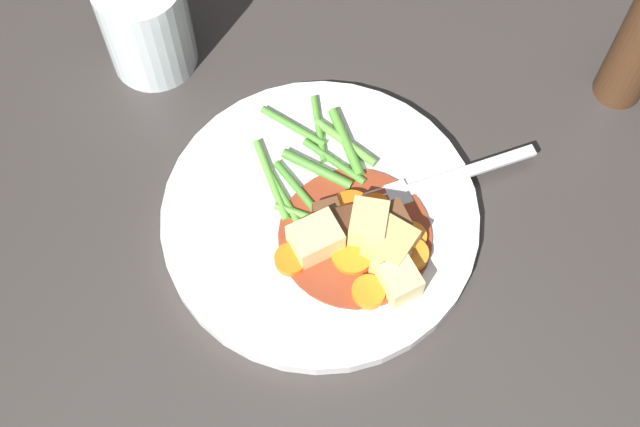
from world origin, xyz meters
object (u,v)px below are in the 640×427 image
object	(u,v)px
potato_chunk_1	(397,283)
carrot_slice_1	(411,255)
meat_chunk_1	(386,225)
fork	(432,183)
dinner_plate	(320,218)
carrot_slice_3	(368,292)
potato_chunk_0	(390,264)
carrot_slice_6	(291,260)
potato_chunk_4	(368,225)
carrot_slice_2	(375,209)
meat_chunk_0	(337,231)
carrot_slice_0	(352,255)
carrot_slice_5	(411,237)
potato_chunk_2	(315,239)
potato_chunk_3	(390,245)
carrot_slice_4	(352,212)
meat_chunk_2	(329,217)
water_glass	(146,23)

from	to	relation	value
potato_chunk_1	carrot_slice_1	bearing A→B (deg)	110.35
meat_chunk_1	fork	world-z (taller)	meat_chunk_1
dinner_plate	potato_chunk_1	xyz separation A→B (m)	(0.09, -0.00, 0.02)
carrot_slice_3	potato_chunk_0	distance (m)	0.03
carrot_slice_6	potato_chunk_1	distance (m)	0.09
potato_chunk_1	potato_chunk_4	distance (m)	0.05
carrot_slice_2	meat_chunk_0	size ratio (longest dim) A/B	0.96
carrot_slice_0	meat_chunk_0	distance (m)	0.02
carrot_slice_5	potato_chunk_4	distance (m)	0.04
carrot_slice_6	potato_chunk_2	bearing A→B (deg)	80.25
carrot_slice_1	carrot_slice_3	distance (m)	0.05
dinner_plate	potato_chunk_0	xyz separation A→B (m)	(0.07, 0.01, 0.02)
carrot_slice_3	potato_chunk_3	bearing A→B (deg)	110.61
potato_chunk_0	carrot_slice_0	bearing A→B (deg)	-153.45
potato_chunk_0	potato_chunk_1	xyz separation A→B (m)	(0.02, -0.01, 0.00)
carrot_slice_5	potato_chunk_3	size ratio (longest dim) A/B	0.74
potato_chunk_0	meat_chunk_1	bearing A→B (deg)	139.47
potato_chunk_2	meat_chunk_1	xyz separation A→B (m)	(0.03, 0.05, -0.00)
fork	carrot_slice_4	bearing A→B (deg)	-110.81
potato_chunk_1	meat_chunk_1	size ratio (longest dim) A/B	0.88
carrot_slice_6	carrot_slice_5	bearing A→B (deg)	57.71
carrot_slice_6	meat_chunk_0	xyz separation A→B (m)	(0.01, 0.04, 0.01)
carrot_slice_0	carrot_slice_2	bearing A→B (deg)	111.37
carrot_slice_5	meat_chunk_0	distance (m)	0.06
carrot_slice_6	potato_chunk_4	size ratio (longest dim) A/B	0.80
dinner_plate	fork	bearing A→B (deg)	62.61
carrot_slice_1	carrot_slice_2	xyz separation A→B (m)	(-0.05, 0.01, -0.00)
meat_chunk_2	water_glass	distance (m)	0.24
carrot_slice_2	potato_chunk_0	bearing A→B (deg)	-32.76
carrot_slice_5	water_glass	distance (m)	0.30
dinner_plate	meat_chunk_2	xyz separation A→B (m)	(0.01, -0.00, 0.02)
carrot_slice_2	potato_chunk_3	bearing A→B (deg)	-27.96
carrot_slice_0	potato_chunk_2	world-z (taller)	potato_chunk_2
carrot_slice_2	potato_chunk_1	size ratio (longest dim) A/B	0.86
carrot_slice_0	potato_chunk_0	size ratio (longest dim) A/B	1.32
meat_chunk_0	meat_chunk_1	xyz separation A→B (m)	(0.02, 0.03, 0.00)
dinner_plate	carrot_slice_5	distance (m)	0.08
carrot_slice_2	meat_chunk_2	distance (m)	0.04
carrot_slice_4	potato_chunk_0	size ratio (longest dim) A/B	1.34
carrot_slice_0	potato_chunk_2	size ratio (longest dim) A/B	0.88
meat_chunk_2	fork	bearing A→B (deg)	68.37
fork	dinner_plate	bearing A→B (deg)	-117.39
carrot_slice_3	meat_chunk_1	distance (m)	0.06
potato_chunk_1	fork	bearing A→B (deg)	116.50
potato_chunk_2	fork	world-z (taller)	potato_chunk_2
meat_chunk_1	fork	size ratio (longest dim) A/B	0.20
potato_chunk_2	potato_chunk_1	bearing A→B (deg)	16.32
carrot_slice_6	carrot_slice_3	bearing A→B (deg)	21.73
carrot_slice_6	fork	distance (m)	0.14
water_glass	potato_chunk_0	bearing A→B (deg)	-0.19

